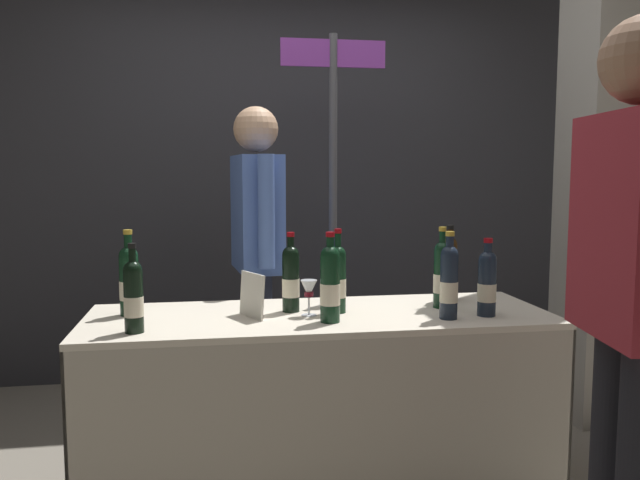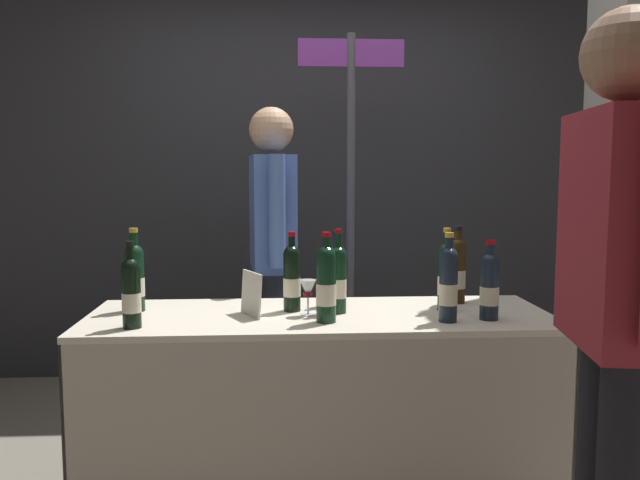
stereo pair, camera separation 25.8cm
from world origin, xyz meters
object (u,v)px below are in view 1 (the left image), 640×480
Objects in this scene: display_bottle_0 at (338,278)px; taster_foreground_right at (634,270)px; concrete_pillar at (610,104)px; vendor_presenter at (257,236)px; tasting_table at (320,371)px; booth_signpost at (333,186)px; featured_wine_bottle at (449,281)px; wine_glass_near_vendor at (309,290)px.

taster_foreground_right is at bearing -54.68° from display_bottle_0.
concrete_pillar is 2.03× the size of vendor_presenter.
display_bottle_0 is (0.07, 0.01, 0.38)m from tasting_table.
taster_foreground_right reaches higher than tasting_table.
display_bottle_0 is at bearing 4.66° from tasting_table.
display_bottle_0 is at bearing -99.24° from booth_signpost.
display_bottle_0 is at bearing 44.25° from taster_foreground_right.
tasting_table is 5.44× the size of featured_wine_bottle.
concrete_pillar reaches higher than taster_foreground_right.
wine_glass_near_vendor is at bearing 50.23° from taster_foreground_right.
concrete_pillar is at bearing 21.18° from display_bottle_0.
featured_wine_bottle is (-1.17, -0.79, -0.78)m from concrete_pillar.
concrete_pillar is 1.61m from featured_wine_bottle.
concrete_pillar is 1.92× the size of taster_foreground_right.
featured_wine_bottle is 0.19× the size of taster_foreground_right.
booth_signpost is at bearing 74.02° from wine_glass_near_vendor.
wine_glass_near_vendor is 0.08× the size of taster_foreground_right.
tasting_table is 1.06× the size of taster_foreground_right.
booth_signpost is (0.43, 0.14, 0.25)m from vendor_presenter.
concrete_pillar is 1.90m from taster_foreground_right.
booth_signpost is (0.15, 0.92, 0.35)m from display_bottle_0.
tasting_table is at bearing -103.61° from booth_signpost.
wine_glass_near_vendor is at bearing 164.87° from featured_wine_bottle.
taster_foreground_right is (0.74, -0.93, 0.54)m from tasting_table.
booth_signpost is at bearing 101.95° from vendor_presenter.
display_bottle_0 is 0.14m from wine_glass_near_vendor.
tasting_table is at bearing -159.51° from concrete_pillar.
taster_foreground_right reaches higher than display_bottle_0.
concrete_pillar is at bearing 20.88° from wine_glass_near_vendor.
featured_wine_bottle is 1.00× the size of display_bottle_0.
booth_signpost is at bearing 76.39° from tasting_table.
tasting_table is 0.95m from vendor_presenter.
booth_signpost reaches higher than display_bottle_0.
featured_wine_bottle is at bearing -20.08° from tasting_table.
tasting_table is 1.12× the size of vendor_presenter.
featured_wine_bottle is at bearing 29.31° from vendor_presenter.
concrete_pillar is at bearing 78.69° from vendor_presenter.
taster_foreground_right is 0.85× the size of booth_signpost.
tasting_table is 1.30m from taster_foreground_right.
concrete_pillar is at bearing 34.15° from featured_wine_bottle.
concrete_pillar reaches higher than wine_glass_near_vendor.
featured_wine_bottle is at bearing -15.13° from wine_glass_near_vendor.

